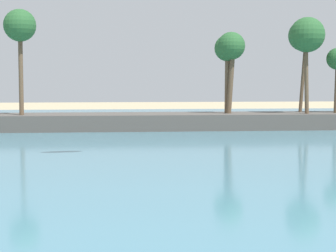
# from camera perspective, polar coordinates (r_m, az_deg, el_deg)

# --- Properties ---
(sea) EXTENTS (220.00, 89.49, 0.06)m
(sea) POSITION_cam_1_polar(r_m,az_deg,el_deg) (56.26, -5.91, -0.84)
(sea) COLOR teal
(sea) RESTS_ON ground
(palm_headland) EXTENTS (86.47, 7.18, 12.98)m
(palm_headland) POSITION_cam_1_polar(r_m,az_deg,el_deg) (60.82, -4.58, 3.53)
(palm_headland) COLOR #514C47
(palm_headland) RESTS_ON ground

